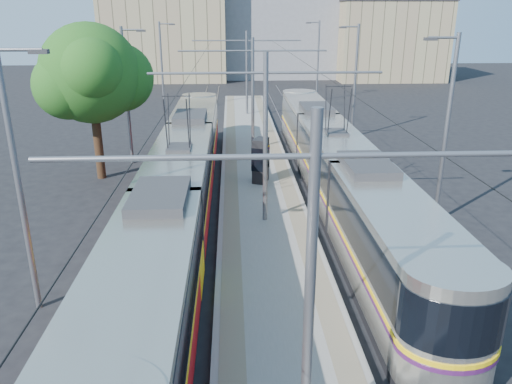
{
  "coord_description": "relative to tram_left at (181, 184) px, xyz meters",
  "views": [
    {
      "loc": [
        -1.36,
        -11.83,
        8.71
      ],
      "look_at": [
        -0.39,
        7.89,
        1.6
      ],
      "focal_mm": 35.0,
      "sensor_mm": 36.0,
      "label": 1
    }
  ],
  "objects": [
    {
      "name": "tram_right",
      "position": [
        7.2,
        2.52,
        0.15
      ],
      "size": [
        2.43,
        28.96,
        5.5
      ],
      "color": "black",
      "rests_on": "ground"
    },
    {
      "name": "building_left",
      "position": [
        -6.4,
        51.21,
        5.36
      ],
      "size": [
        16.32,
        12.24,
        14.11
      ],
      "color": "tan",
      "rests_on": "ground"
    },
    {
      "name": "ground",
      "position": [
        3.6,
        -8.79,
        -1.71
      ],
      "size": [
        160.0,
        160.0,
        0.0
      ],
      "primitive_type": "plane",
      "color": "black",
      "rests_on": "ground"
    },
    {
      "name": "street_lamps",
      "position": [
        3.6,
        12.21,
        2.48
      ],
      "size": [
        15.18,
        38.22,
        8.0
      ],
      "color": "slate",
      "rests_on": "ground"
    },
    {
      "name": "rails",
      "position": [
        3.6,
        8.21,
        -1.69
      ],
      "size": [
        8.71,
        70.0,
        0.03
      ],
      "color": "gray",
      "rests_on": "ground"
    },
    {
      "name": "building_centre",
      "position": [
        9.6,
        55.21,
        7.04
      ],
      "size": [
        18.36,
        14.28,
        17.47
      ],
      "color": "gray",
      "rests_on": "ground"
    },
    {
      "name": "platform",
      "position": [
        3.6,
        8.21,
        -1.56
      ],
      "size": [
        4.0,
        50.0,
        0.3
      ],
      "primitive_type": "cube",
      "color": "gray",
      "rests_on": "ground"
    },
    {
      "name": "building_right",
      "position": [
        23.6,
        49.21,
        3.6
      ],
      "size": [
        14.28,
        10.2,
        10.6
      ],
      "color": "tan",
      "rests_on": "ground"
    },
    {
      "name": "catenary",
      "position": [
        3.6,
        5.37,
        2.82
      ],
      "size": [
        9.2,
        70.0,
        7.0
      ],
      "color": "slate",
      "rests_on": "platform"
    },
    {
      "name": "tram_left",
      "position": [
        0.0,
        0.0,
        0.0
      ],
      "size": [
        2.43,
        31.12,
        5.5
      ],
      "color": "black",
      "rests_on": "ground"
    },
    {
      "name": "tactile_strip_left",
      "position": [
        2.15,
        8.21,
        -1.4
      ],
      "size": [
        0.7,
        50.0,
        0.01
      ],
      "primitive_type": "cube",
      "color": "gray",
      "rests_on": "platform"
    },
    {
      "name": "tree",
      "position": [
        -4.75,
        6.56,
        3.92
      ],
      "size": [
        5.72,
        5.29,
        8.32
      ],
      "color": "#382314",
      "rests_on": "ground"
    },
    {
      "name": "tactile_strip_right",
      "position": [
        5.05,
        8.21,
        -1.4
      ],
      "size": [
        0.7,
        50.0,
        0.01
      ],
      "primitive_type": "cube",
      "color": "gray",
      "rests_on": "platform"
    },
    {
      "name": "shelter",
      "position": [
        3.7,
        4.31,
        -0.19
      ],
      "size": [
        1.0,
        1.22,
        2.33
      ],
      "rotation": [
        0.0,
        0.0,
        -0.39
      ],
      "color": "black",
      "rests_on": "platform"
    }
  ]
}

